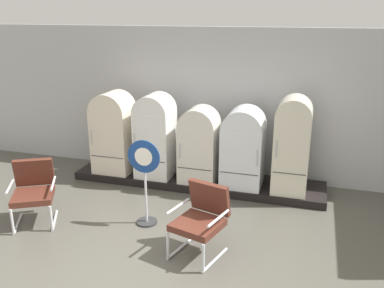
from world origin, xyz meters
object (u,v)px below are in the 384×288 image
at_px(refrigerator_0, 114,130).
at_px(refrigerator_1, 155,133).
at_px(refrigerator_2, 199,143).
at_px(refrigerator_4, 292,142).
at_px(armchair_left, 33,189).
at_px(armchair_right, 201,217).
at_px(refrigerator_3, 243,145).
at_px(sign_stand, 145,182).

height_order(refrigerator_0, refrigerator_1, refrigerator_1).
relative_size(refrigerator_2, refrigerator_4, 0.83).
bearing_deg(refrigerator_4, armchair_left, -151.88).
xyz_separation_m(armchair_left, armchair_right, (2.69, -0.12, 0.00)).
distance_m(refrigerator_2, refrigerator_4, 1.63).
bearing_deg(refrigerator_2, refrigerator_1, 178.58).
relative_size(refrigerator_0, armchair_left, 1.62).
distance_m(refrigerator_1, armchair_right, 2.58).
bearing_deg(refrigerator_3, refrigerator_0, -179.41).
height_order(refrigerator_0, refrigerator_3, refrigerator_0).
xyz_separation_m(refrigerator_0, armchair_right, (2.31, -2.08, -0.42)).
bearing_deg(sign_stand, armchair_right, -26.92).
relative_size(refrigerator_2, armchair_left, 1.44).
bearing_deg(refrigerator_2, sign_stand, -104.67).
relative_size(armchair_right, sign_stand, 0.71).
xyz_separation_m(refrigerator_2, armchair_left, (-2.08, -1.94, -0.33)).
height_order(refrigerator_1, armchair_right, refrigerator_1).
bearing_deg(refrigerator_4, armchair_right, -115.63).
xyz_separation_m(refrigerator_2, armchair_right, (0.61, -2.06, -0.33)).
distance_m(refrigerator_3, refrigerator_4, 0.84).
height_order(refrigerator_4, sign_stand, refrigerator_4).
height_order(armchair_left, sign_stand, sign_stand).
distance_m(refrigerator_3, armchair_left, 3.51).
bearing_deg(refrigerator_3, refrigerator_4, -1.03).
height_order(refrigerator_2, armchair_left, refrigerator_2).
distance_m(refrigerator_2, refrigerator_3, 0.79).
bearing_deg(refrigerator_4, sign_stand, -142.05).
xyz_separation_m(refrigerator_1, refrigerator_2, (0.85, -0.02, -0.10)).
bearing_deg(armchair_right, refrigerator_3, 85.24).
bearing_deg(sign_stand, refrigerator_1, 106.00).
bearing_deg(armchair_left, armchair_right, -2.49).
bearing_deg(refrigerator_0, refrigerator_4, 0.18).
relative_size(refrigerator_3, sign_stand, 1.05).
bearing_deg(refrigerator_2, armchair_right, -73.38).
distance_m(refrigerator_0, refrigerator_2, 1.70).
relative_size(refrigerator_1, sign_stand, 1.16).
distance_m(refrigerator_2, armchair_right, 2.17).
relative_size(refrigerator_4, armchair_right, 1.72).
bearing_deg(refrigerator_1, armchair_left, -122.05).
bearing_deg(sign_stand, armchair_left, -166.59).
distance_m(refrigerator_4, armchair_left, 4.22).
xyz_separation_m(refrigerator_4, armchair_right, (-1.00, -2.09, -0.49)).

